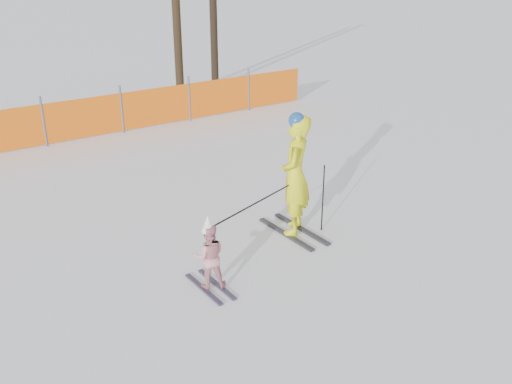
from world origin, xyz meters
The scene contains 5 objects.
ground centered at (0.00, 0.00, 0.00)m, with size 120.00×120.00×0.00m, color white.
adult centered at (0.87, 0.62, 1.05)m, with size 0.86×1.41×2.10m.
child centered at (-1.18, -0.04, 0.52)m, with size 0.57×0.95×1.13m.
ski_poles centered at (0.41, 0.34, 0.80)m, with size 2.39×0.61×1.18m.
tree_trunks centered at (4.84, 10.82, 2.88)m, with size 1.90×0.74×5.80m.
Camera 1 is at (-4.64, -6.08, 4.40)m, focal length 40.00 mm.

